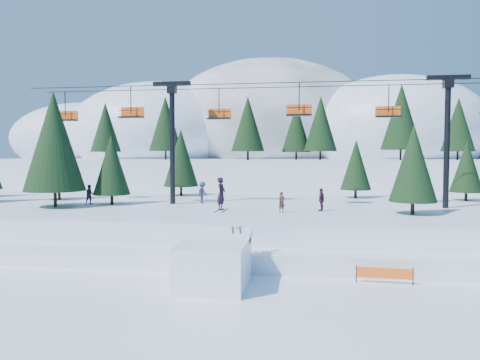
# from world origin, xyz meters

# --- Properties ---
(ground) EXTENTS (160.00, 160.00, 0.00)m
(ground) POSITION_xyz_m (0.00, 0.00, 0.00)
(ground) COLOR white
(ground) RESTS_ON ground
(mid_shelf) EXTENTS (70.00, 22.00, 2.50)m
(mid_shelf) POSITION_xyz_m (0.00, 18.00, 1.25)
(mid_shelf) COLOR white
(mid_shelf) RESTS_ON ground
(berm) EXTENTS (70.00, 6.00, 1.10)m
(berm) POSITION_xyz_m (0.00, 8.00, 0.55)
(berm) COLOR white
(berm) RESTS_ON ground
(mountain_ridge) EXTENTS (119.00, 60.70, 26.46)m
(mountain_ridge) POSITION_xyz_m (-5.09, 73.36, 9.64)
(mountain_ridge) COLOR white
(mountain_ridge) RESTS_ON ground
(jump_kicker) EXTENTS (3.33, 4.54, 5.44)m
(jump_kicker) POSITION_xyz_m (-2.31, 2.62, 1.25)
(jump_kicker) COLOR white
(jump_kicker) RESTS_ON ground
(chairlift) EXTENTS (46.00, 3.21, 10.28)m
(chairlift) POSITION_xyz_m (0.96, 18.05, 9.32)
(chairlift) COLOR black
(chairlift) RESTS_ON mid_shelf
(conifer_stand) EXTENTS (61.65, 15.92, 9.19)m
(conifer_stand) POSITION_xyz_m (2.07, 18.04, 6.81)
(conifer_stand) COLOR black
(conifer_stand) RESTS_ON mid_shelf
(distant_skiers) EXTENTS (33.59, 7.14, 1.85)m
(distant_skiers) POSITION_xyz_m (-1.76, 17.42, 3.37)
(distant_skiers) COLOR #562E24
(distant_skiers) RESTS_ON mid_shelf
(banner_near) EXTENTS (2.86, 0.22, 0.90)m
(banner_near) POSITION_xyz_m (6.27, 4.28, 0.54)
(banner_near) COLOR black
(banner_near) RESTS_ON ground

